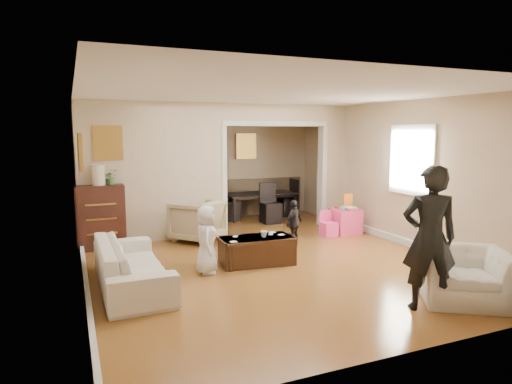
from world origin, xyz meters
name	(u,v)px	position (x,y,z in m)	size (l,w,h in m)	color
floor	(261,256)	(0.00, 0.00, 0.00)	(7.00, 7.00, 0.00)	#A26129
partition_left	(155,172)	(-1.38, 1.80, 1.30)	(2.75, 0.18, 2.60)	beige
partition_right	(331,166)	(2.48, 1.80, 1.30)	(0.55, 0.18, 2.60)	beige
partition_header	(275,113)	(1.10, 1.80, 2.42)	(2.22, 0.18, 0.35)	beige
window_pane	(412,160)	(2.73, -0.40, 1.55)	(0.03, 0.95, 1.10)	white
framed_art_partition	(108,143)	(-2.20, 1.70, 1.85)	(0.45, 0.03, 0.55)	brown
framed_art_sofa_wall	(80,152)	(-2.71, -0.60, 1.80)	(0.03, 0.55, 0.40)	brown
framed_art_alcove	(246,146)	(1.10, 3.44, 1.70)	(0.45, 0.03, 0.55)	brown
sofa	(132,264)	(-2.15, -0.66, 0.31)	(2.10, 0.82, 0.61)	#F0E3CF
armchair_back	(197,221)	(-0.67, 1.44, 0.38)	(0.82, 0.85, 0.77)	tan
armchair_front	(463,276)	(1.48, -2.74, 0.32)	(0.98, 0.86, 0.64)	#F0E3CF
dresser	(101,217)	(-2.38, 1.60, 0.56)	(0.82, 0.46, 1.12)	#351510
table_lamp	(99,175)	(-2.38, 1.60, 1.30)	(0.22, 0.22, 0.36)	beige
potted_plant	(111,177)	(-2.18, 1.60, 1.26)	(0.24, 0.21, 0.27)	#466E31
coffee_table	(257,250)	(-0.22, -0.34, 0.21)	(1.13, 0.56, 0.42)	#371F11
coffee_cup	(264,234)	(-0.12, -0.39, 0.47)	(0.10, 0.10, 0.10)	white
play_table	(345,221)	(2.25, 0.89, 0.25)	(0.52, 0.52, 0.50)	#F13F79
cereal_box	(348,201)	(2.37, 0.99, 0.65)	(0.20, 0.07, 0.30)	yellow
cyan_cup	(343,208)	(2.15, 0.84, 0.54)	(0.08, 0.08, 0.08)	#24B1B8
toy_block	(337,207)	(2.13, 1.01, 0.52)	(0.08, 0.06, 0.05)	red
play_bowl	(351,208)	(2.30, 0.77, 0.52)	(0.23, 0.23, 0.06)	white
dining_table	(259,205)	(1.30, 3.07, 0.30)	(1.70, 0.95, 0.60)	black
adult_person	(429,238)	(0.89, -2.77, 0.84)	(0.61, 0.40, 1.69)	black
child_kneel_a	(206,240)	(-1.07, -0.49, 0.50)	(0.48, 0.31, 0.99)	silver
child_kneel_b	(208,236)	(-0.92, -0.04, 0.44)	(0.43, 0.33, 0.88)	#C97D84
child_toddler	(294,223)	(0.83, 0.41, 0.42)	(0.49, 0.20, 0.83)	black
craft_papers	(259,236)	(-0.16, -0.29, 0.42)	(0.96, 0.43, 0.00)	white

